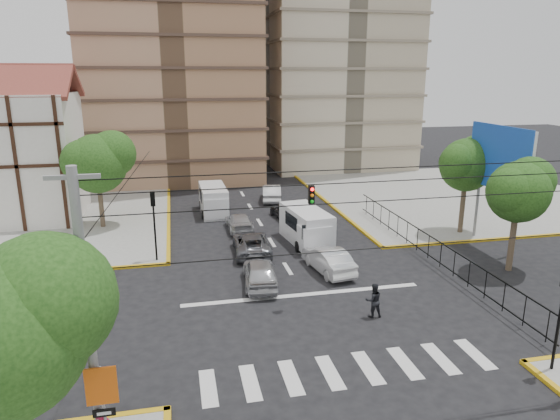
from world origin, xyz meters
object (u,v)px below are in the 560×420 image
object	(u,v)px
pedestrian_crosswalk	(374,300)
district_sign	(102,395)
car_white_front_right	(328,260)
traffic_light_nw	(154,214)
car_silver_front_left	(260,272)
van_right_lane	(307,228)
van_left_lane	(214,201)

from	to	relation	value
pedestrian_crosswalk	district_sign	bearing A→B (deg)	34.28
car_white_front_right	pedestrian_crosswalk	xyz separation A→B (m)	(0.41, -5.97, 0.12)
traffic_light_nw	car_white_front_right	world-z (taller)	traffic_light_nw
district_sign	car_silver_front_left	bearing A→B (deg)	61.03
van_right_lane	pedestrian_crosswalk	xyz separation A→B (m)	(0.34, -11.08, -0.31)
car_silver_front_left	van_right_lane	bearing A→B (deg)	-119.92
district_sign	van_right_lane	bearing A→B (deg)	58.83
car_white_front_right	pedestrian_crosswalk	size ratio (longest dim) A/B	2.62
van_left_lane	pedestrian_crosswalk	distance (m)	21.03
van_right_lane	traffic_light_nw	bearing A→B (deg)	-179.58
pedestrian_crosswalk	traffic_light_nw	bearing A→B (deg)	-41.13
traffic_light_nw	van_right_lane	bearing A→B (deg)	7.66
van_right_lane	car_silver_front_left	distance (m)	7.62
car_silver_front_left	car_white_front_right	bearing A→B (deg)	-160.24
van_left_lane	car_white_front_right	size ratio (longest dim) A/B	1.15
van_right_lane	van_left_lane	size ratio (longest dim) A/B	1.08
van_right_lane	van_left_lane	distance (m)	10.70
traffic_light_nw	pedestrian_crosswalk	size ratio (longest dim) A/B	2.55
van_left_lane	pedestrian_crosswalk	bearing A→B (deg)	-74.56
traffic_light_nw	car_white_front_right	xyz separation A→B (m)	(10.06, -3.74, -2.37)
district_sign	van_left_lane	world-z (taller)	district_sign
van_left_lane	car_white_front_right	xyz separation A→B (m)	(5.61, -14.18, -0.39)
van_left_lane	car_silver_front_left	distance (m)	15.35
district_sign	car_white_front_right	world-z (taller)	district_sign
van_right_lane	car_white_front_right	bearing A→B (deg)	-98.02
district_sign	car_silver_front_left	size ratio (longest dim) A/B	0.72
pedestrian_crosswalk	van_right_lane	bearing A→B (deg)	-86.52
car_silver_front_left	pedestrian_crosswalk	distance (m)	6.78
traffic_light_nw	district_sign	bearing A→B (deg)	-93.36
traffic_light_nw	van_right_lane	distance (m)	10.41
car_silver_front_left	traffic_light_nw	bearing A→B (deg)	-34.92
traffic_light_nw	car_white_front_right	bearing A→B (deg)	-20.39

